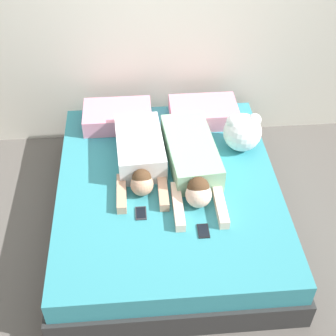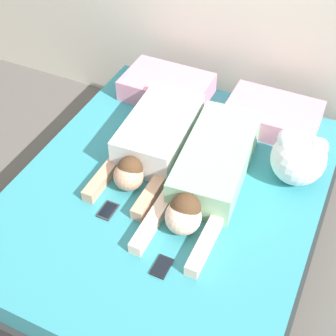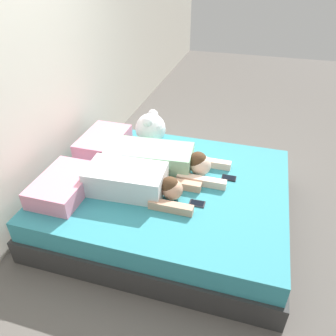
# 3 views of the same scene
# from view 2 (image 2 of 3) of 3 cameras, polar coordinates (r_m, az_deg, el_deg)

# --- Properties ---
(ground_plane) EXTENTS (12.00, 12.00, 0.00)m
(ground_plane) POSITION_cam_2_polar(r_m,az_deg,el_deg) (3.04, 0.00, -7.64)
(ground_plane) COLOR #5B5651
(bed) EXTENTS (1.76, 2.12, 0.42)m
(bed) POSITION_cam_2_polar(r_m,az_deg,el_deg) (2.88, 0.00, -5.13)
(bed) COLOR #2D2D2D
(bed) RESTS_ON ground_plane
(pillow_head_left) EXTENTS (0.60, 0.40, 0.15)m
(pillow_head_left) POSITION_cam_2_polar(r_m,az_deg,el_deg) (3.35, -0.14, 9.85)
(pillow_head_left) COLOR pink
(pillow_head_left) RESTS_ON bed
(pillow_head_right) EXTENTS (0.60, 0.40, 0.15)m
(pillow_head_right) POSITION_cam_2_polar(r_m,az_deg,el_deg) (3.16, 12.62, 6.24)
(pillow_head_right) COLOR pink
(pillow_head_right) RESTS_ON bed
(person_left) EXTENTS (0.40, 0.95, 0.22)m
(person_left) POSITION_cam_2_polar(r_m,az_deg,el_deg) (2.86, -1.73, 3.51)
(person_left) COLOR silver
(person_left) RESTS_ON bed
(person_right) EXTENTS (0.43, 1.16, 0.22)m
(person_right) POSITION_cam_2_polar(r_m,az_deg,el_deg) (2.69, 5.11, -0.28)
(person_right) COLOR #8CBF99
(person_right) RESTS_ON bed
(cell_phone_left) EXTENTS (0.08, 0.13, 0.01)m
(cell_phone_left) POSITION_cam_2_polar(r_m,az_deg,el_deg) (2.62, -7.34, -5.16)
(cell_phone_left) COLOR #2D2D33
(cell_phone_left) RESTS_ON bed
(cell_phone_right) EXTENTS (0.08, 0.13, 0.01)m
(cell_phone_right) POSITION_cam_2_polar(r_m,az_deg,el_deg) (2.38, -0.77, -11.93)
(cell_phone_right) COLOR black
(cell_phone_right) RESTS_ON bed
(plush_toy) EXTENTS (0.32, 0.32, 0.33)m
(plush_toy) POSITION_cam_2_polar(r_m,az_deg,el_deg) (2.76, 15.66, 1.28)
(plush_toy) COLOR white
(plush_toy) RESTS_ON bed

